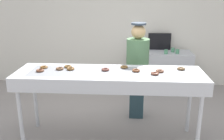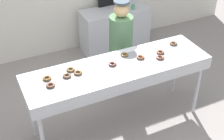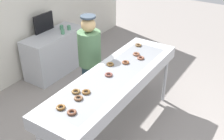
{
  "view_description": "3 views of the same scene",
  "coord_description": "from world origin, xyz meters",
  "px_view_note": "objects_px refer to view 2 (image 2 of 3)",
  "views": [
    {
      "loc": [
        0.25,
        -3.38,
        2.14
      ],
      "look_at": [
        0.03,
        0.12,
        1.05
      ],
      "focal_mm": 40.82,
      "sensor_mm": 36.0,
      "label": 1
    },
    {
      "loc": [
        -1.66,
        -3.29,
        3.53
      ],
      "look_at": [
        -0.1,
        -0.01,
        1.03
      ],
      "focal_mm": 51.77,
      "sensor_mm": 36.0,
      "label": 2
    },
    {
      "loc": [
        -2.76,
        -1.74,
        3.03
      ],
      "look_at": [
        0.17,
        0.15,
        1.01
      ],
      "focal_mm": 43.93,
      "sensor_mm": 36.0,
      "label": 3
    }
  ],
  "objects_px": {
    "chocolate_donut_2": "(71,70)",
    "chocolate_donut_5": "(78,73)",
    "worker_baker": "(121,41)",
    "chocolate_donut_4": "(160,58)",
    "chocolate_donut_7": "(50,85)",
    "chocolate_donut_0": "(140,57)",
    "chocolate_donut_1": "(67,76)",
    "chocolate_donut_3": "(112,64)",
    "paper_cup_2": "(133,7)",
    "paper_cup_1": "(127,5)",
    "fryer_conveyor": "(118,72)",
    "paper_cup_0": "(123,10)",
    "prep_counter": "(115,29)",
    "chocolate_donut_9": "(47,78)",
    "chocolate_donut_8": "(125,55)",
    "chocolate_donut_6": "(160,52)",
    "chocolate_donut_10": "(173,43)"
  },
  "relations": [
    {
      "from": "chocolate_donut_0",
      "to": "chocolate_donut_2",
      "type": "xyz_separation_m",
      "value": [
        -1.0,
        0.14,
        0.0
      ]
    },
    {
      "from": "fryer_conveyor",
      "to": "chocolate_donut_0",
      "type": "height_order",
      "value": "chocolate_donut_0"
    },
    {
      "from": "chocolate_donut_2",
      "to": "chocolate_donut_6",
      "type": "relative_size",
      "value": 1.0
    },
    {
      "from": "chocolate_donut_7",
      "to": "chocolate_donut_0",
      "type": "bearing_deg",
      "value": 3.67
    },
    {
      "from": "chocolate_donut_6",
      "to": "chocolate_donut_7",
      "type": "xyz_separation_m",
      "value": [
        -1.67,
        -0.08,
        0.0
      ]
    },
    {
      "from": "chocolate_donut_7",
      "to": "paper_cup_1",
      "type": "relative_size",
      "value": 1.21
    },
    {
      "from": "chocolate_donut_0",
      "to": "chocolate_donut_7",
      "type": "height_order",
      "value": "same"
    },
    {
      "from": "chocolate_donut_6",
      "to": "paper_cup_1",
      "type": "xyz_separation_m",
      "value": [
        0.53,
        2.06,
        -0.16
      ]
    },
    {
      "from": "chocolate_donut_5",
      "to": "prep_counter",
      "type": "height_order",
      "value": "chocolate_donut_5"
    },
    {
      "from": "fryer_conveyor",
      "to": "paper_cup_1",
      "type": "distance_m",
      "value": 2.43
    },
    {
      "from": "chocolate_donut_1",
      "to": "fryer_conveyor",
      "type": "bearing_deg",
      "value": -4.72
    },
    {
      "from": "chocolate_donut_3",
      "to": "paper_cup_0",
      "type": "xyz_separation_m",
      "value": [
        1.12,
        1.86,
        -0.16
      ]
    },
    {
      "from": "chocolate_donut_2",
      "to": "chocolate_donut_5",
      "type": "xyz_separation_m",
      "value": [
        0.06,
        -0.11,
        0.0
      ]
    },
    {
      "from": "chocolate_donut_0",
      "to": "prep_counter",
      "type": "height_order",
      "value": "chocolate_donut_0"
    },
    {
      "from": "chocolate_donut_0",
      "to": "paper_cup_1",
      "type": "distance_m",
      "value": 2.24
    },
    {
      "from": "chocolate_donut_1",
      "to": "chocolate_donut_3",
      "type": "distance_m",
      "value": 0.66
    },
    {
      "from": "chocolate_donut_6",
      "to": "paper_cup_1",
      "type": "height_order",
      "value": "chocolate_donut_6"
    },
    {
      "from": "prep_counter",
      "to": "worker_baker",
      "type": "bearing_deg",
      "value": -111.96
    },
    {
      "from": "chocolate_donut_7",
      "to": "paper_cup_2",
      "type": "distance_m",
      "value": 3.04
    },
    {
      "from": "worker_baker",
      "to": "chocolate_donut_7",
      "type": "bearing_deg",
      "value": 20.58
    },
    {
      "from": "paper_cup_2",
      "to": "chocolate_donut_5",
      "type": "bearing_deg",
      "value": -134.53
    },
    {
      "from": "chocolate_donut_0",
      "to": "paper_cup_0",
      "type": "height_order",
      "value": "chocolate_donut_0"
    },
    {
      "from": "chocolate_donut_5",
      "to": "chocolate_donut_10",
      "type": "bearing_deg",
      "value": 3.86
    },
    {
      "from": "fryer_conveyor",
      "to": "chocolate_donut_9",
      "type": "xyz_separation_m",
      "value": [
        -0.97,
        0.12,
        0.11
      ]
    },
    {
      "from": "chocolate_donut_3",
      "to": "chocolate_donut_5",
      "type": "xyz_separation_m",
      "value": [
        -0.5,
        0.01,
        0.0
      ]
    },
    {
      "from": "fryer_conveyor",
      "to": "chocolate_donut_4",
      "type": "distance_m",
      "value": 0.64
    },
    {
      "from": "chocolate_donut_4",
      "to": "chocolate_donut_7",
      "type": "relative_size",
      "value": 1.0
    },
    {
      "from": "chocolate_donut_7",
      "to": "prep_counter",
      "type": "height_order",
      "value": "chocolate_donut_7"
    },
    {
      "from": "chocolate_donut_9",
      "to": "chocolate_donut_7",
      "type": "bearing_deg",
      "value": -90.26
    },
    {
      "from": "chocolate_donut_6",
      "to": "chocolate_donut_5",
      "type": "bearing_deg",
      "value": 178.82
    },
    {
      "from": "fryer_conveyor",
      "to": "chocolate_donut_0",
      "type": "relative_size",
      "value": 23.81
    },
    {
      "from": "chocolate_donut_6",
      "to": "worker_baker",
      "type": "distance_m",
      "value": 0.78
    },
    {
      "from": "paper_cup_1",
      "to": "paper_cup_2",
      "type": "relative_size",
      "value": 1.0
    },
    {
      "from": "paper_cup_2",
      "to": "worker_baker",
      "type": "bearing_deg",
      "value": -126.12
    },
    {
      "from": "chocolate_donut_8",
      "to": "chocolate_donut_2",
      "type": "bearing_deg",
      "value": -178.11
    },
    {
      "from": "chocolate_donut_0",
      "to": "chocolate_donut_9",
      "type": "relative_size",
      "value": 1.0
    },
    {
      "from": "chocolate_donut_8",
      "to": "fryer_conveyor",
      "type": "bearing_deg",
      "value": -134.88
    },
    {
      "from": "chocolate_donut_1",
      "to": "chocolate_donut_3",
      "type": "relative_size",
      "value": 1.0
    },
    {
      "from": "chocolate_donut_7",
      "to": "chocolate_donut_8",
      "type": "bearing_deg",
      "value": 12.01
    },
    {
      "from": "chocolate_donut_8",
      "to": "prep_counter",
      "type": "xyz_separation_m",
      "value": [
        0.76,
        1.88,
        -0.64
      ]
    },
    {
      "from": "paper_cup_1",
      "to": "paper_cup_2",
      "type": "xyz_separation_m",
      "value": [
        0.07,
        -0.14,
        0.0
      ]
    },
    {
      "from": "chocolate_donut_4",
      "to": "paper_cup_2",
      "type": "height_order",
      "value": "chocolate_donut_4"
    },
    {
      "from": "chocolate_donut_2",
      "to": "worker_baker",
      "type": "xyz_separation_m",
      "value": [
        1.05,
        0.57,
        -0.11
      ]
    },
    {
      "from": "chocolate_donut_7",
      "to": "paper_cup_0",
      "type": "bearing_deg",
      "value": 44.06
    },
    {
      "from": "fryer_conveyor",
      "to": "chocolate_donut_9",
      "type": "bearing_deg",
      "value": 173.14
    },
    {
      "from": "chocolate_donut_2",
      "to": "worker_baker",
      "type": "bearing_deg",
      "value": 28.73
    },
    {
      "from": "fryer_conveyor",
      "to": "chocolate_donut_1",
      "type": "bearing_deg",
      "value": 175.28
    },
    {
      "from": "chocolate_donut_4",
      "to": "paper_cup_1",
      "type": "height_order",
      "value": "chocolate_donut_4"
    },
    {
      "from": "chocolate_donut_3",
      "to": "chocolate_donut_10",
      "type": "distance_m",
      "value": 1.09
    },
    {
      "from": "chocolate_donut_3",
      "to": "paper_cup_2",
      "type": "bearing_deg",
      "value": 54.4
    }
  ]
}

